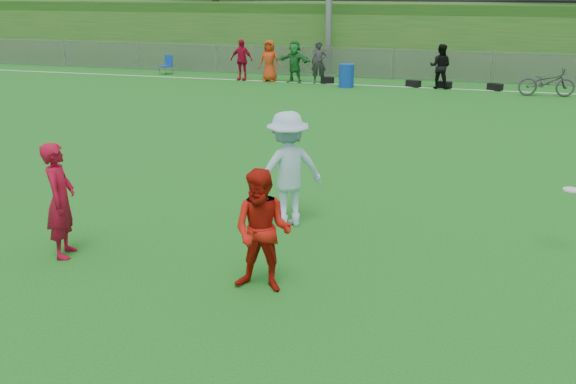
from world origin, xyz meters
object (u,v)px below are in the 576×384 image
(player_blue, at_px, (288,170))
(bicycle, at_px, (547,82))
(player_red_center, at_px, (263,231))
(player_red_left, at_px, (60,200))
(recycling_bin, at_px, (346,76))
(frisbee, at_px, (572,190))

(player_blue, xyz_separation_m, bicycle, (5.41, 15.04, -0.46))
(player_blue, bearing_deg, player_red_center, 60.44)
(bicycle, bearing_deg, player_red_left, 148.43)
(player_red_center, relative_size, player_blue, 0.86)
(player_red_left, xyz_separation_m, recycling_bin, (0.91, 17.31, -0.42))
(player_red_center, relative_size, bicycle, 0.85)
(player_blue, height_order, recycling_bin, player_blue)
(player_red_center, relative_size, frisbee, 6.73)
(player_red_left, bearing_deg, frisbee, -92.76)
(player_red_center, xyz_separation_m, frisbee, (4.00, 2.38, 0.18))
(player_blue, relative_size, frisbee, 7.86)
(player_red_left, height_order, player_blue, player_blue)
(player_red_left, relative_size, bicycle, 0.89)
(player_red_center, height_order, recycling_bin, player_red_center)
(frisbee, relative_size, bicycle, 0.13)
(recycling_bin, height_order, bicycle, bicycle)
(player_red_center, distance_m, frisbee, 4.65)
(player_blue, height_order, bicycle, player_blue)
(recycling_bin, bearing_deg, frisbee, -67.53)
(frisbee, xyz_separation_m, bicycle, (1.06, 15.07, -0.50))
(player_blue, relative_size, bicycle, 0.99)
(player_blue, height_order, frisbee, player_blue)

